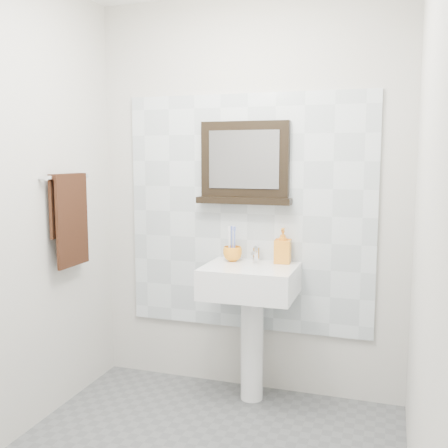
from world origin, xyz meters
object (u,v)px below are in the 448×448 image
at_px(pedestal_sink, 250,295).
at_px(toothbrush_cup, 232,254).
at_px(soap_dispenser, 283,246).
at_px(framed_mirror, 245,165).
at_px(hand_towel, 70,213).

height_order(pedestal_sink, toothbrush_cup, pedestal_sink).
relative_size(toothbrush_cup, soap_dispenser, 0.54).
distance_m(pedestal_sink, soap_dispenser, 0.36).
xyz_separation_m(framed_mirror, hand_towel, (-0.93, -0.52, -0.28)).
distance_m(toothbrush_cup, hand_towel, 1.02).
height_order(toothbrush_cup, hand_towel, hand_towel).
bearing_deg(toothbrush_cup, hand_towel, -153.39).
bearing_deg(soap_dispenser, framed_mirror, 165.75).
height_order(pedestal_sink, hand_towel, hand_towel).
bearing_deg(toothbrush_cup, pedestal_sink, -34.96).
height_order(soap_dispenser, hand_towel, hand_towel).
bearing_deg(hand_towel, framed_mirror, 29.39).
distance_m(toothbrush_cup, soap_dispenser, 0.32).
distance_m(framed_mirror, hand_towel, 1.10).
relative_size(pedestal_sink, framed_mirror, 1.59).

